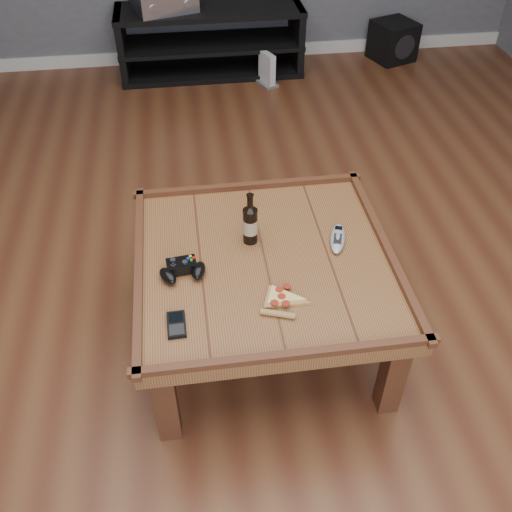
{
  "coord_description": "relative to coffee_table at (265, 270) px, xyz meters",
  "views": [
    {
      "loc": [
        -0.26,
        -1.62,
        1.94
      ],
      "look_at": [
        -0.04,
        -0.05,
        0.52
      ],
      "focal_mm": 40.0,
      "sensor_mm": 36.0,
      "label": 1
    }
  ],
  "objects": [
    {
      "name": "pizza_slice",
      "position": [
        0.02,
        -0.23,
        0.07
      ],
      "size": [
        0.2,
        0.25,
        0.02
      ],
      "rotation": [
        0.0,
        0.0,
        -0.34
      ],
      "color": "tan",
      "rests_on": "coffee_table"
    },
    {
      "name": "game_controller",
      "position": [
        -0.32,
        -0.04,
        0.08
      ],
      "size": [
        0.2,
        0.14,
        0.05
      ],
      "rotation": [
        0.0,
        0.0,
        0.11
      ],
      "color": "black",
      "rests_on": "coffee_table"
    },
    {
      "name": "smartphone",
      "position": [
        -0.35,
        -0.3,
        0.07
      ],
      "size": [
        0.07,
        0.12,
        0.02
      ],
      "rotation": [
        0.0,
        0.0,
        0.02
      ],
      "color": "black",
      "rests_on": "coffee_table"
    },
    {
      "name": "remote_control",
      "position": [
        0.31,
        0.07,
        0.07
      ],
      "size": [
        0.11,
        0.2,
        0.03
      ],
      "rotation": [
        0.0,
        0.0,
        -0.3
      ],
      "color": "#9DA1AA",
      "rests_on": "coffee_table"
    },
    {
      "name": "game_console",
      "position": [
        0.4,
        2.48,
        -0.28
      ],
      "size": [
        0.17,
        0.22,
        0.24
      ],
      "rotation": [
        0.0,
        0.0,
        0.39
      ],
      "color": "slate",
      "rests_on": "ground"
    },
    {
      "name": "baseboard",
      "position": [
        0.0,
        2.99,
        -0.34
      ],
      "size": [
        5.0,
        0.02,
        0.1
      ],
      "primitive_type": "cube",
      "color": "silver",
      "rests_on": "ground"
    },
    {
      "name": "beer_bottle",
      "position": [
        -0.04,
        0.12,
        0.15
      ],
      "size": [
        0.06,
        0.06,
        0.23
      ],
      "color": "black",
      "rests_on": "coffee_table"
    },
    {
      "name": "coffee_table",
      "position": [
        0.0,
        0.0,
        0.0
      ],
      "size": [
        1.03,
        1.03,
        0.48
      ],
      "color": "brown",
      "rests_on": "ground"
    },
    {
      "name": "subwoofer",
      "position": [
        1.49,
        2.8,
        -0.24
      ],
      "size": [
        0.39,
        0.39,
        0.3
      ],
      "rotation": [
        0.0,
        0.0,
        0.35
      ],
      "color": "black",
      "rests_on": "ground"
    },
    {
      "name": "media_console",
      "position": [
        0.0,
        2.75,
        -0.15
      ],
      "size": [
        1.4,
        0.45,
        0.5
      ],
      "color": "black",
      "rests_on": "ground"
    },
    {
      "name": "ground",
      "position": [
        0.0,
        0.0,
        -0.39
      ],
      "size": [
        6.0,
        6.0,
        0.0
      ],
      "primitive_type": "plane",
      "color": "#4C2515",
      "rests_on": "ground"
    }
  ]
}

